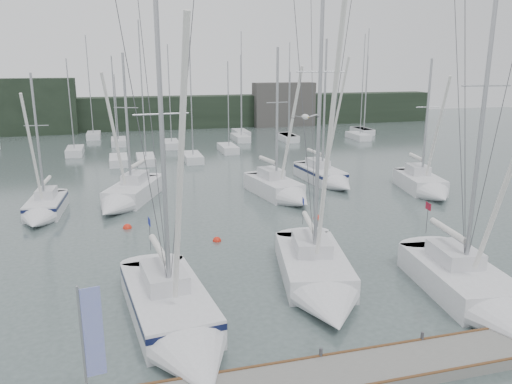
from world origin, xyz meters
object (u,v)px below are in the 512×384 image
at_px(sailboat_mid_e, 426,187).
at_px(dock_banner, 90,340).
at_px(buoy_c, 127,228).
at_px(sailboat_near_right, 482,298).
at_px(sailboat_mid_a, 43,211).
at_px(sailboat_mid_c, 283,191).
at_px(buoy_a, 217,241).
at_px(sailboat_near_center, 320,283).
at_px(sailboat_mid_d, 328,178).
at_px(buoy_b, 317,219).
at_px(sailboat_mid_b, 126,198).
at_px(sailboat_near_left, 178,323).

xyz_separation_m(sailboat_mid_e, dock_banner, (-24.53, -20.43, 2.21)).
distance_m(sailboat_mid_e, buoy_c, 23.39).
bearing_deg(buoy_c, sailboat_near_right, -46.71).
xyz_separation_m(sailboat_mid_a, sailboat_mid_c, (17.17, 0.25, 0.08)).
bearing_deg(buoy_a, sailboat_near_center, -68.27).
xyz_separation_m(sailboat_near_center, sailboat_mid_e, (14.99, 14.20, 0.04)).
xyz_separation_m(sailboat_mid_d, buoy_b, (-4.56, -8.88, -0.59)).
bearing_deg(buoy_a, buoy_c, 142.90).
height_order(sailboat_mid_c, sailboat_mid_e, sailboat_mid_c).
bearing_deg(sailboat_near_right, sailboat_mid_c, 104.96).
bearing_deg(sailboat_mid_b, sailboat_mid_d, 29.67).
bearing_deg(sailboat_mid_a, sailboat_near_center, -44.46).
distance_m(sailboat_mid_a, sailboat_mid_d, 22.77).
distance_m(sailboat_near_right, sailboat_mid_b, 25.09).
xyz_separation_m(sailboat_near_right, dock_banner, (-15.57, -2.94, 2.21)).
bearing_deg(sailboat_near_center, sailboat_mid_a, 143.30).
bearing_deg(sailboat_mid_c, buoy_c, -171.58).
height_order(sailboat_near_center, sailboat_mid_c, sailboat_near_center).
bearing_deg(sailboat_near_right, buoy_c, 140.60).
xyz_separation_m(sailboat_mid_c, dock_banner, (-13.00, -22.08, 2.19)).
relative_size(sailboat_near_center, buoy_a, 32.87).
relative_size(sailboat_mid_c, buoy_a, 23.76).
distance_m(sailboat_mid_d, buoy_c, 18.62).
bearing_deg(buoy_c, sailboat_mid_a, 145.82).
distance_m(sailboat_near_center, sailboat_mid_b, 19.20).
distance_m(sailboat_mid_c, buoy_c, 12.40).
relative_size(sailboat_mid_e, buoy_b, 21.47).
bearing_deg(buoy_b, sailboat_mid_d, 62.82).
xyz_separation_m(sailboat_mid_d, sailboat_mid_e, (6.26, -5.23, -0.00)).
relative_size(sailboat_mid_a, sailboat_mid_c, 0.85).
xyz_separation_m(sailboat_near_left, sailboat_mid_d, (15.42, 21.47, -0.01)).
height_order(buoy_c, dock_banner, dock_banner).
xyz_separation_m(buoy_c, dock_banner, (-1.26, -18.14, 2.80)).
bearing_deg(sailboat_near_center, buoy_b, 80.37).
relative_size(sailboat_mid_b, buoy_b, 22.17).
bearing_deg(sailboat_mid_a, dock_banner, -74.98).
distance_m(buoy_b, buoy_c, 12.53).
distance_m(sailboat_mid_e, dock_banner, 32.00).
bearing_deg(sailboat_mid_e, buoy_b, -150.42).
relative_size(sailboat_mid_b, buoy_a, 23.02).
height_order(sailboat_near_right, buoy_a, sailboat_near_right).
distance_m(sailboat_near_center, buoy_a, 8.70).
height_order(buoy_a, buoy_b, buoy_b).
bearing_deg(sailboat_mid_e, sailboat_mid_d, 151.01).
height_order(sailboat_mid_a, dock_banner, sailboat_mid_a).
relative_size(sailboat_mid_d, sailboat_mid_e, 1.14).
xyz_separation_m(sailboat_near_left, sailboat_near_right, (12.72, -1.25, -0.01)).
bearing_deg(buoy_a, sailboat_near_left, -108.95).
bearing_deg(sailboat_near_left, sailboat_near_center, 10.59).
relative_size(buoy_a, buoy_c, 0.90).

